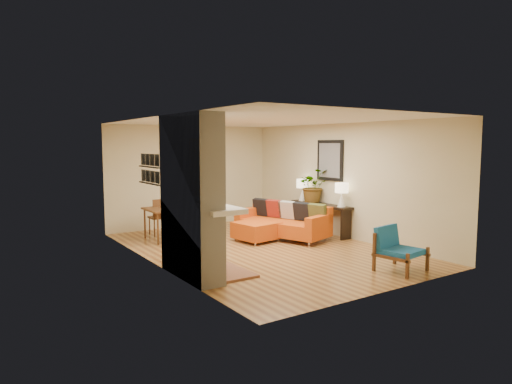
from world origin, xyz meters
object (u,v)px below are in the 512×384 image
ottoman (256,230)px  lamp_far (302,187)px  sofa (284,222)px  blue_chair (396,247)px  console_table (321,210)px  lamp_near (342,192)px  houseplant (313,186)px  dining_table (165,215)px

ottoman → lamp_far: (1.73, 0.53, 0.82)m
sofa → blue_chair: 3.21m
console_table → lamp_near: bearing=-90.0°
houseplant → ottoman: bearing=-176.3°
sofa → lamp_far: (0.99, 0.56, 0.70)m
blue_chair → ottoman: bearing=101.9°
console_table → dining_table: bearing=157.6°
dining_table → sofa: bearing=-28.0°
blue_chair → lamp_far: 3.97m
console_table → lamp_near: lamp_near is taller
blue_chair → lamp_far: size_ratio=1.50×
console_table → houseplant: houseplant is taller
lamp_near → lamp_far: 1.38m
lamp_far → houseplant: 0.43m
ottoman → houseplant: houseplant is taller
dining_table → houseplant: bearing=-18.6°
dining_table → console_table: dining_table is taller
ottoman → dining_table: dining_table is taller
sofa → console_table: sofa is taller
ottoman → lamp_far: size_ratio=1.75×
sofa → dining_table: size_ratio=1.43×
dining_table → houseplant: size_ratio=1.96×
ottoman → blue_chair: (0.68, -3.24, 0.16)m
ottoman → blue_chair: bearing=-78.1°
blue_chair → houseplant: houseplant is taller
blue_chair → lamp_far: bearing=74.4°
blue_chair → houseplant: size_ratio=0.99×
ottoman → houseplant: size_ratio=1.15×
houseplant → lamp_near: bearing=-89.4°
console_table → ottoman: bearing=175.1°
lamp_far → blue_chair: bearing=-105.6°
blue_chair → console_table: blue_chair is taller
houseplant → blue_chair: bearing=-107.3°
blue_chair → dining_table: size_ratio=0.51×
sofa → dining_table: bearing=152.0°
sofa → lamp_near: size_ratio=4.24×
sofa → blue_chair: size_ratio=2.82×
houseplant → sofa: bearing=-172.1°
sofa → console_table: size_ratio=1.24×
ottoman → houseplant: 1.95m
lamp_near → blue_chair: bearing=-113.7°
sofa → houseplant: (0.98, 0.14, 0.77)m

